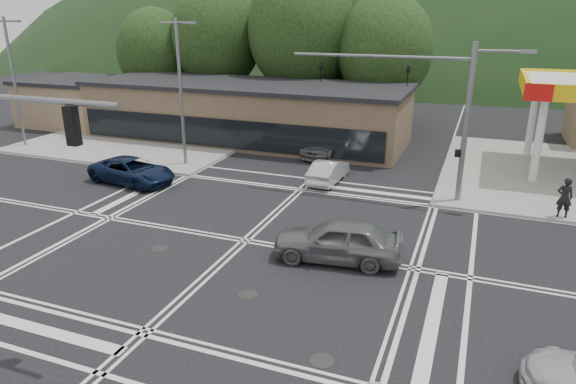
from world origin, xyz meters
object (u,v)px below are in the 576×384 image
(car_blue_west, at_px, (132,171))
(car_queue_b, at_px, (379,140))
(car_queue_a, at_px, (328,171))
(car_grey_center, at_px, (338,240))
(car_northbound, at_px, (328,143))
(pedestrian, at_px, (565,197))

(car_blue_west, bearing_deg, car_queue_b, -36.18)
(car_blue_west, bearing_deg, car_queue_a, -60.11)
(car_grey_center, height_order, car_queue_b, car_grey_center)
(car_queue_a, height_order, car_queue_b, car_queue_b)
(car_queue_b, bearing_deg, car_queue_a, 87.06)
(car_queue_a, relative_size, car_northbound, 0.72)
(car_northbound, bearing_deg, pedestrian, -22.17)
(car_blue_west, relative_size, car_queue_a, 1.30)
(pedestrian, bearing_deg, car_queue_a, -11.64)
(pedestrian, bearing_deg, car_grey_center, 37.19)
(car_grey_center, relative_size, pedestrian, 2.61)
(car_queue_a, bearing_deg, car_grey_center, 110.87)
(car_northbound, xyz_separation_m, pedestrian, (13.73, -7.37, 0.31))
(car_grey_center, relative_size, car_queue_a, 1.27)
(car_grey_center, distance_m, pedestrian, 11.73)
(car_queue_b, bearing_deg, pedestrian, 145.22)
(car_queue_a, bearing_deg, car_northbound, -71.11)
(car_northbound, height_order, pedestrian, pedestrian)
(car_queue_b, bearing_deg, car_blue_west, 52.24)
(car_grey_center, bearing_deg, car_blue_west, -118.05)
(car_blue_west, height_order, pedestrian, pedestrian)
(car_blue_west, relative_size, pedestrian, 2.68)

